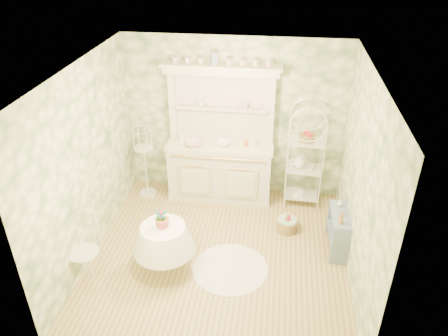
# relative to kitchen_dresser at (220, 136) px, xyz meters

# --- Properties ---
(floor) EXTENTS (3.60, 3.60, 0.00)m
(floor) POSITION_rel_kitchen_dresser_xyz_m (0.20, -1.52, -1.15)
(floor) COLOR tan
(floor) RESTS_ON ground
(ceiling) EXTENTS (3.60, 3.60, 0.00)m
(ceiling) POSITION_rel_kitchen_dresser_xyz_m (0.20, -1.52, 1.56)
(ceiling) COLOR white
(ceiling) RESTS_ON floor
(wall_left) EXTENTS (3.60, 3.60, 0.00)m
(wall_left) POSITION_rel_kitchen_dresser_xyz_m (-1.60, -1.52, 0.21)
(wall_left) COLOR #F8F3CB
(wall_left) RESTS_ON floor
(wall_right) EXTENTS (3.60, 3.60, 0.00)m
(wall_right) POSITION_rel_kitchen_dresser_xyz_m (2.00, -1.52, 0.21)
(wall_right) COLOR #F8F3CB
(wall_right) RESTS_ON floor
(wall_back) EXTENTS (3.60, 3.60, 0.00)m
(wall_back) POSITION_rel_kitchen_dresser_xyz_m (0.20, 0.28, 0.21)
(wall_back) COLOR #F8F3CB
(wall_back) RESTS_ON floor
(wall_front) EXTENTS (3.60, 3.60, 0.00)m
(wall_front) POSITION_rel_kitchen_dresser_xyz_m (0.20, -3.32, 0.21)
(wall_front) COLOR #F8F3CB
(wall_front) RESTS_ON floor
(kitchen_dresser) EXTENTS (1.87, 0.61, 2.29)m
(kitchen_dresser) POSITION_rel_kitchen_dresser_xyz_m (0.00, 0.00, 0.00)
(kitchen_dresser) COLOR silver
(kitchen_dresser) RESTS_ON floor
(bakers_rack) EXTENTS (0.62, 0.46, 1.91)m
(bakers_rack) POSITION_rel_kitchen_dresser_xyz_m (1.38, -0.01, -0.19)
(bakers_rack) COLOR white
(bakers_rack) RESTS_ON floor
(side_shelf) EXTENTS (0.27, 0.68, 0.58)m
(side_shelf) POSITION_rel_kitchen_dresser_xyz_m (1.88, -1.16, -0.86)
(side_shelf) COLOR #728AA5
(side_shelf) RESTS_ON floor
(round_table) EXTENTS (0.59, 0.59, 0.63)m
(round_table) POSITION_rel_kitchen_dresser_xyz_m (-0.49, -1.91, -0.83)
(round_table) COLOR white
(round_table) RESTS_ON floor
(cafe_chair) EXTENTS (0.51, 0.51, 0.90)m
(cafe_chair) POSITION_rel_kitchen_dresser_xyz_m (-1.48, -2.24, -0.69)
(cafe_chair) COLOR white
(cafe_chair) RESTS_ON floor
(birdcage_stand) EXTENTS (0.34, 0.34, 1.44)m
(birdcage_stand) POSITION_rel_kitchen_dresser_xyz_m (-1.27, -0.12, -0.43)
(birdcage_stand) COLOR white
(birdcage_stand) RESTS_ON floor
(floor_basket) EXTENTS (0.35, 0.35, 0.20)m
(floor_basket) POSITION_rel_kitchen_dresser_xyz_m (1.16, -0.82, -1.04)
(floor_basket) COLOR #987A4B
(floor_basket) RESTS_ON floor
(lace_rug) EXTENTS (1.25, 1.25, 0.01)m
(lace_rug) POSITION_rel_kitchen_dresser_xyz_m (0.39, -1.81, -1.14)
(lace_rug) COLOR white
(lace_rug) RESTS_ON floor
(bowl_floral) EXTENTS (0.36, 0.36, 0.07)m
(bowl_floral) POSITION_rel_kitchen_dresser_xyz_m (-0.41, -0.10, -0.13)
(bowl_floral) COLOR white
(bowl_floral) RESTS_ON kitchen_dresser
(bowl_white) EXTENTS (0.28, 0.28, 0.07)m
(bowl_white) POSITION_rel_kitchen_dresser_xyz_m (0.05, -0.04, -0.13)
(bowl_white) COLOR white
(bowl_white) RESTS_ON kitchen_dresser
(cup_left) EXTENTS (0.12, 0.12, 0.09)m
(cup_left) POSITION_rel_kitchen_dresser_xyz_m (-0.33, 0.16, 0.47)
(cup_left) COLOR white
(cup_left) RESTS_ON kitchen_dresser
(cup_right) EXTENTS (0.14, 0.14, 0.10)m
(cup_right) POSITION_rel_kitchen_dresser_xyz_m (0.39, 0.16, 0.47)
(cup_right) COLOR white
(cup_right) RESTS_ON kitchen_dresser
(potted_geranium) EXTENTS (0.18, 0.14, 0.30)m
(potted_geranium) POSITION_rel_kitchen_dresser_xyz_m (-0.49, -1.94, -0.30)
(potted_geranium) COLOR #3F7238
(potted_geranium) RESTS_ON round_table
(bottle_amber) EXTENTS (0.08, 0.08, 0.17)m
(bottle_amber) POSITION_rel_kitchen_dresser_xyz_m (1.85, -1.38, -0.46)
(bottle_amber) COLOR #B66E3A
(bottle_amber) RESTS_ON side_shelf
(bottle_blue) EXTENTS (0.06, 0.06, 0.11)m
(bottle_blue) POSITION_rel_kitchen_dresser_xyz_m (1.86, -1.19, -0.49)
(bottle_blue) COLOR #8294B8
(bottle_blue) RESTS_ON side_shelf
(bottle_glass) EXTENTS (0.09, 0.09, 0.10)m
(bottle_glass) POSITION_rel_kitchen_dresser_xyz_m (1.88, -0.97, -0.50)
(bottle_glass) COLOR silver
(bottle_glass) RESTS_ON side_shelf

